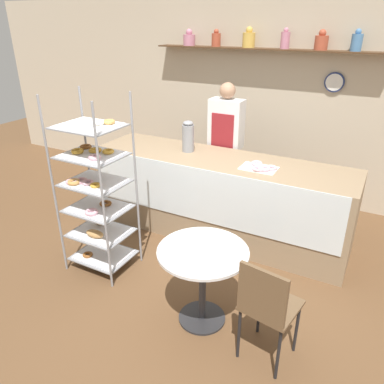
# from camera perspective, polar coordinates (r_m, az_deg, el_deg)

# --- Properties ---
(ground_plane) EXTENTS (14.00, 14.00, 0.00)m
(ground_plane) POSITION_cam_1_polar(r_m,az_deg,el_deg) (3.91, -2.58, -13.00)
(ground_plane) COLOR brown
(back_wall) EXTENTS (10.00, 0.30, 2.70)m
(back_wall) POSITION_cam_1_polar(r_m,az_deg,el_deg) (5.49, 10.91, 13.58)
(back_wall) COLOR beige
(back_wall) RESTS_ON ground_plane
(display_counter) EXTENTS (3.04, 0.80, 0.97)m
(display_counter) POSITION_cam_1_polar(r_m,az_deg,el_deg) (4.45, 4.09, -0.73)
(display_counter) COLOR #937A5B
(display_counter) RESTS_ON ground_plane
(pastry_rack) EXTENTS (0.63, 0.52, 1.81)m
(pastry_rack) POSITION_cam_1_polar(r_m,az_deg,el_deg) (3.79, -14.45, -0.22)
(pastry_rack) COLOR gray
(pastry_rack) RESTS_ON ground_plane
(person_worker) EXTENTS (0.42, 0.23, 1.72)m
(person_worker) POSITION_cam_1_polar(r_m,az_deg,el_deg) (4.81, 5.10, 7.09)
(person_worker) COLOR #282833
(person_worker) RESTS_ON ground_plane
(cafe_table) EXTENTS (0.75, 0.75, 0.71)m
(cafe_table) POSITION_cam_1_polar(r_m,az_deg,el_deg) (3.14, 1.64, -11.49)
(cafe_table) COLOR #262628
(cafe_table) RESTS_ON ground_plane
(cafe_chair) EXTENTS (0.44, 0.44, 0.90)m
(cafe_chair) POSITION_cam_1_polar(r_m,az_deg,el_deg) (2.83, 11.29, -16.34)
(cafe_chair) COLOR black
(cafe_chair) RESTS_ON ground_plane
(coffee_carafe) EXTENTS (0.14, 0.14, 0.37)m
(coffee_carafe) POSITION_cam_1_polar(r_m,az_deg,el_deg) (4.44, -0.60, 8.45)
(coffee_carafe) COLOR gray
(coffee_carafe) RESTS_ON display_counter
(donut_tray_counter) EXTENTS (0.38, 0.27, 0.05)m
(donut_tray_counter) POSITION_cam_1_polar(r_m,az_deg,el_deg) (3.99, 10.49, 3.70)
(donut_tray_counter) COLOR white
(donut_tray_counter) RESTS_ON display_counter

